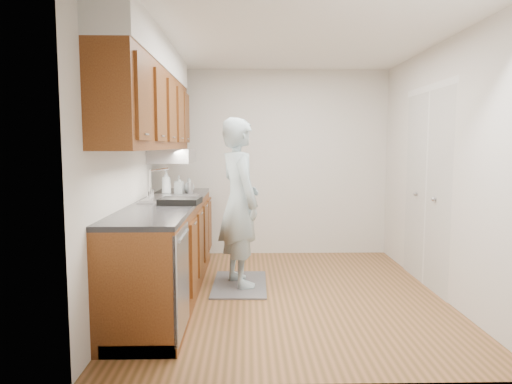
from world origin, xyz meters
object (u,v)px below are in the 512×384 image
at_px(person, 239,191).
at_px(soap_bottle_a, 166,182).
at_px(steel_can, 190,188).
at_px(dish_rack, 180,201).
at_px(soap_bottle_c, 189,185).
at_px(soap_bottle_b, 179,184).

height_order(person, soap_bottle_a, person).
xyz_separation_m(steel_can, dish_rack, (0.02, -0.96, -0.03)).
bearing_deg(steel_can, soap_bottle_a, -152.92).
distance_m(soap_bottle_a, soap_bottle_c, 0.35).
bearing_deg(person, steel_can, 28.26).
distance_m(person, dish_rack, 0.74).
relative_size(person, dish_rack, 5.43).
relative_size(soap_bottle_a, soap_bottle_c, 1.66).
height_order(soap_bottle_c, steel_can, soap_bottle_c).
bearing_deg(person, soap_bottle_b, 33.40).
relative_size(person, steel_can, 16.17).
relative_size(person, soap_bottle_b, 9.63).
relative_size(soap_bottle_b, soap_bottle_c, 1.23).
height_order(soap_bottle_b, steel_can, soap_bottle_b).
distance_m(person, soap_bottle_a, 0.89).
relative_size(soap_bottle_b, dish_rack, 0.56).
height_order(person, soap_bottle_b, person).
bearing_deg(dish_rack, steel_can, 96.75).
bearing_deg(dish_rack, soap_bottle_b, 104.36).
xyz_separation_m(soap_bottle_a, soap_bottle_c, (0.22, 0.27, -0.06)).
distance_m(soap_bottle_b, dish_rack, 0.98).
xyz_separation_m(person, soap_bottle_b, (-0.70, 0.48, 0.03)).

